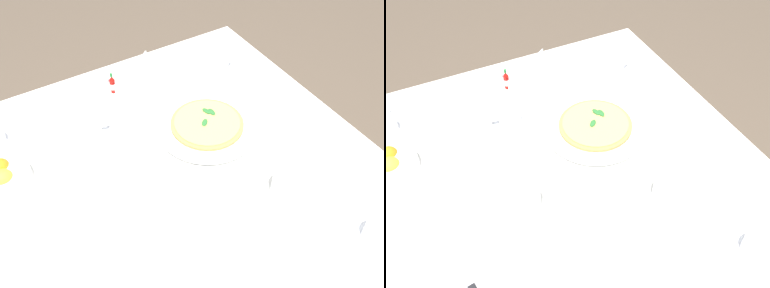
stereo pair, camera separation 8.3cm
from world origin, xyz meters
TOP-DOWN VIEW (x-y plane):
  - ground_plane at (0.00, 0.00)m, footprint 8.00×8.00m
  - dining_table at (0.00, 0.00)m, footprint 1.23×1.23m
  - pizza_plate at (0.10, -0.18)m, footprint 0.34×0.34m
  - pizza at (0.11, -0.18)m, footprint 0.25×0.25m
  - coffee_cup_back_corner at (0.26, 0.07)m, footprint 0.13×0.13m
  - coffee_cup_far_right at (-0.49, -0.34)m, footprint 0.13×0.13m
  - coffee_cup_far_left at (0.38, -0.49)m, footprint 0.13×0.13m
  - coffee_cup_center_back at (0.40, 0.45)m, footprint 0.13×0.13m
  - water_glass_right_edge at (-0.29, 0.03)m, footprint 0.07×0.07m
  - water_glass_left_edge at (-0.24, -0.22)m, footprint 0.07×0.07m
  - water_glass_near_right at (-0.10, 0.14)m, footprint 0.06×0.06m
  - napkin_folded at (-0.26, 0.36)m, footprint 0.24×0.17m
  - dinner_knife at (-0.25, 0.36)m, footprint 0.20×0.05m
  - citrus_bowl at (0.22, 0.46)m, footprint 0.15×0.15m
  - hot_sauce_bottle at (0.45, 0.01)m, footprint 0.02×0.02m
  - salt_shaker at (0.48, 0.02)m, footprint 0.03×0.03m
  - pepper_shaker at (0.42, -0.00)m, footprint 0.03×0.03m
  - menu_card at (0.52, -0.14)m, footprint 0.06×0.07m

SIDE VIEW (x-z plane):
  - ground_plane at x=0.00m, z-range 0.00..0.00m
  - dining_table at x=0.00m, z-range 0.25..0.99m
  - napkin_folded at x=-0.26m, z-range 0.74..0.76m
  - pizza_plate at x=0.10m, z-range 0.74..0.76m
  - dinner_knife at x=-0.25m, z-range 0.76..0.77m
  - pizza at x=0.11m, z-range 0.75..0.77m
  - salt_shaker at x=0.48m, z-range 0.74..0.79m
  - pepper_shaker at x=0.42m, z-range 0.74..0.79m
  - coffee_cup_center_back at x=0.40m, z-range 0.74..0.79m
  - citrus_bowl at x=0.22m, z-range 0.73..0.80m
  - coffee_cup_back_corner at x=0.26m, z-range 0.74..0.80m
  - menu_card at x=0.52m, z-range 0.74..0.80m
  - coffee_cup_far_right at x=-0.49m, z-range 0.74..0.80m
  - coffee_cup_far_left at x=0.38m, z-range 0.74..0.81m
  - hot_sauce_bottle at x=0.45m, z-range 0.73..0.81m
  - water_glass_left_edge at x=-0.24m, z-range 0.73..0.84m
  - water_glass_near_right at x=-0.10m, z-range 0.73..0.84m
  - water_glass_right_edge at x=-0.29m, z-range 0.73..0.86m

